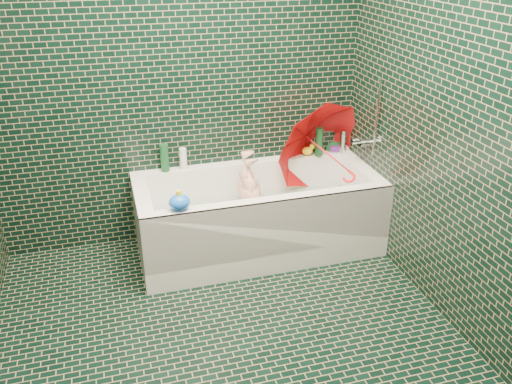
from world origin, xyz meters
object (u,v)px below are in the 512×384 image
object	(u,v)px
bathtub	(259,223)
rubber_duck	(308,150)
umbrella	(329,155)
child	(253,208)
bath_toy	(180,202)

from	to	relation	value
bathtub	rubber_duck	world-z (taller)	rubber_duck
bathtub	umbrella	size ratio (longest dim) A/B	2.39
bathtub	child	bearing A→B (deg)	121.02
umbrella	bath_toy	world-z (taller)	umbrella
umbrella	rubber_duck	size ratio (longest dim) A/B	5.97
umbrella	rubber_duck	xyz separation A→B (m)	(-0.07, 0.22, -0.04)
child	bath_toy	distance (m)	0.73
bathtub	bath_toy	world-z (taller)	bath_toy
child	rubber_duck	xyz separation A→B (m)	(0.52, 0.29, 0.28)
child	bath_toy	size ratio (longest dim) A/B	4.96
umbrella	bath_toy	xyz separation A→B (m)	(-1.16, -0.41, -0.02)
bathtub	bath_toy	distance (m)	0.77
bathtub	child	world-z (taller)	bathtub
bathtub	bath_toy	bearing A→B (deg)	-153.43
rubber_duck	umbrella	bearing A→B (deg)	-50.65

